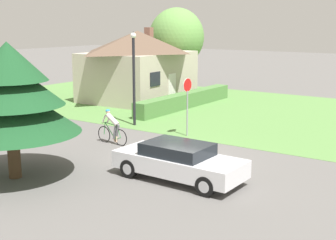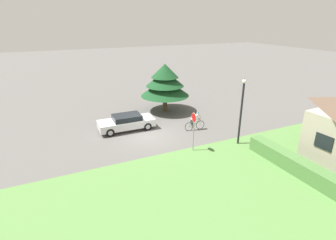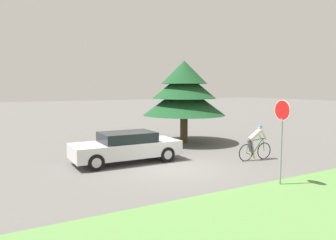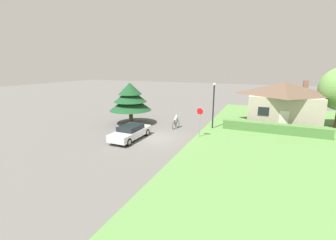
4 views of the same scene
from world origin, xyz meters
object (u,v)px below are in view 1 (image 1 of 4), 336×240
at_px(deciduous_tree_right, 177,37).
at_px(stop_sign, 187,96).
at_px(street_lamp, 134,71).
at_px(cyclist, 112,128).
at_px(conifer_tall_near, 10,95).
at_px(sedan_left_lane, 179,161).
at_px(cottage_house, 138,64).

bearing_deg(deciduous_tree_right, stop_sign, -144.58).
height_order(stop_sign, street_lamp, street_lamp).
distance_m(cyclist, conifer_tall_near, 5.92).
bearing_deg(deciduous_tree_right, sedan_left_lane, -146.27).
relative_size(sedan_left_lane, street_lamp, 0.94).
xyz_separation_m(stop_sign, conifer_tall_near, (-8.66, 1.73, 1.00)).
distance_m(sedan_left_lane, cyclist, 5.70).
bearing_deg(sedan_left_lane, cyclist, -24.25).
xyz_separation_m(cyclist, street_lamp, (3.64, 1.63, 2.12)).
height_order(sedan_left_lane, deciduous_tree_right, deciduous_tree_right).
relative_size(stop_sign, street_lamp, 0.57).
relative_size(cottage_house, conifer_tall_near, 1.69).
bearing_deg(stop_sign, conifer_tall_near, -7.86).
distance_m(stop_sign, deciduous_tree_right, 15.86).
xyz_separation_m(cottage_house, stop_sign, (-7.34, -8.73, -0.53)).
relative_size(cyclist, conifer_tall_near, 0.38).
relative_size(street_lamp, deciduous_tree_right, 0.75).
height_order(stop_sign, deciduous_tree_right, deciduous_tree_right).
bearing_deg(stop_sign, street_lamp, -93.98).
distance_m(sedan_left_lane, street_lamp, 9.36).
bearing_deg(cyclist, deciduous_tree_right, -62.48).
bearing_deg(street_lamp, sedan_left_lane, -131.76).
bearing_deg(cyclist, cottage_house, -53.79).
relative_size(cottage_house, street_lamp, 1.64).
distance_m(conifer_tall_near, deciduous_tree_right, 22.72).
bearing_deg(cyclist, stop_sign, -118.52).
bearing_deg(sedan_left_lane, conifer_tall_near, 32.95).
distance_m(cyclist, deciduous_tree_right, 17.82).
relative_size(cyclist, stop_sign, 0.64).
height_order(stop_sign, conifer_tall_near, conifer_tall_near).
xyz_separation_m(cottage_house, deciduous_tree_right, (5.45, 0.36, 1.74)).
relative_size(sedan_left_lane, deciduous_tree_right, 0.71).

